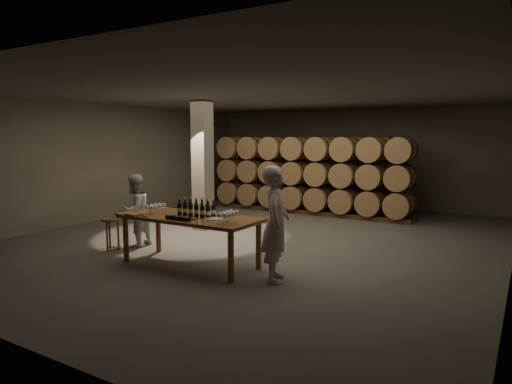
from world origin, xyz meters
The scene contains 15 objects.
room centered at (-1.80, 0.20, 1.60)m, with size 12.00×12.00×12.00m.
tasting_table centered at (0.00, -2.50, 0.80)m, with size 2.60×1.10×0.90m.
barrel_stack_back centered at (-0.96, 5.20, 1.20)m, with size 5.48×0.95×2.31m.
barrel_stack_front centered at (-0.57, 3.80, 1.20)m, with size 6.26×0.95×2.31m.
bottle_cluster centered at (0.10, -2.44, 1.02)m, with size 0.73×0.23×0.32m.
lying_bottles centered at (0.08, -2.91, 0.94)m, with size 0.60×0.08×0.08m.
glass_cluster_left centered at (-0.78, -2.55, 1.02)m, with size 0.19×0.41×0.17m.
glass_cluster_right centered at (0.91, -2.62, 1.04)m, with size 0.20×0.42×0.19m.
plate centered at (0.56, -2.52, 0.91)m, with size 0.29×0.29×0.02m, color silver.
notebook_near centered at (-0.92, -2.95, 0.92)m, with size 0.27×0.22×0.03m, color olive.
notebook_corner centered at (-1.16, -2.95, 0.91)m, with size 0.24×0.30×0.03m, color olive.
pen centered at (-0.68, -2.95, 0.91)m, with size 0.01×0.01×0.15m, color black.
stool centered at (-2.09, -2.47, 0.54)m, with size 0.39×0.39×0.66m.
person_man centered at (1.74, -2.48, 0.93)m, with size 0.68×0.45×1.87m, color beige.
person_woman centered at (-1.89, -2.00, 0.77)m, with size 0.75×0.58×1.54m, color silver.
Camera 1 is at (5.19, -8.76, 2.33)m, focal length 32.00 mm.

